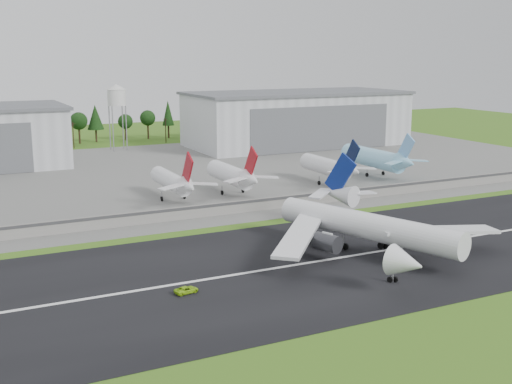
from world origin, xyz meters
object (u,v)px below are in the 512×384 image
parked_jet_navy (331,167)px  parked_jet_skyblue (378,158)px  ground_vehicle (186,290)px  parked_jet_red_b (234,175)px  parked_jet_red_a (174,182)px  main_airliner (368,233)px

parked_jet_navy → parked_jet_skyblue: parked_jet_skyblue is taller
parked_jet_navy → parked_jet_skyblue: bearing=12.6°
ground_vehicle → parked_jet_skyblue: size_ratio=0.12×
parked_jet_skyblue → parked_jet_red_b: bearing=-175.0°
parked_jet_red_a → parked_jet_skyblue: 76.77m
main_airliner → parked_jet_red_b: (-1.18, 66.97, 1.25)m
parked_jet_red_b → parked_jet_navy: (34.67, -0.01, -0.04)m
ground_vehicle → parked_jet_red_b: size_ratio=0.14×
main_airliner → parked_jet_navy: size_ratio=1.84×
parked_jet_skyblue → ground_vehicle: bearing=-142.3°
ground_vehicle → parked_jet_red_a: parked_jet_red_a is taller
parked_jet_skyblue → parked_jet_red_a: bearing=-176.2°
parked_jet_red_b → parked_jet_skyblue: size_ratio=0.84×
main_airliner → parked_jet_skyblue: bearing=-148.2°
parked_jet_red_b → parked_jet_navy: parked_jet_red_b is taller
parked_jet_red_a → parked_jet_skyblue: parked_jet_skyblue is taller
parked_jet_red_a → parked_jet_red_b: bearing=0.2°
ground_vehicle → parked_jet_navy: parked_jet_navy is taller
parked_jet_red_b → parked_jet_skyblue: parked_jet_skyblue is taller
parked_jet_red_a → parked_jet_red_b: 19.20m
main_airliner → parked_jet_navy: 74.88m
parked_jet_skyblue → parked_jet_navy: bearing=-167.4°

